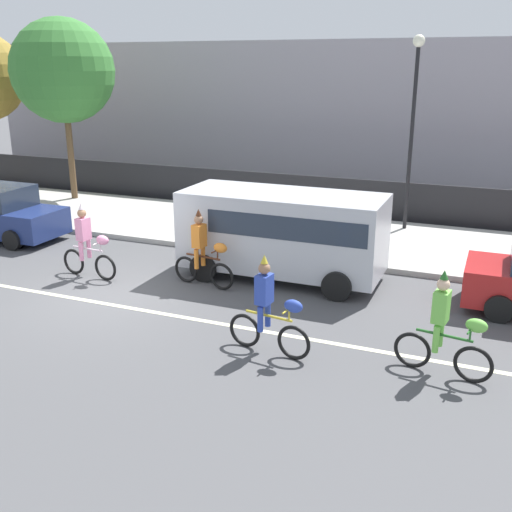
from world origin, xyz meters
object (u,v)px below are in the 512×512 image
(parade_cyclist_lime, at_px, (446,331))
(street_lamp_post, at_px, (414,106))
(parade_cyclist_orange, at_px, (203,253))
(parked_van_silver, at_px, (285,229))
(parade_cyclist_cobalt, at_px, (269,311))
(parade_cyclist_pink, at_px, (88,246))

(parade_cyclist_lime, relative_size, street_lamp_post, 0.33)
(parade_cyclist_orange, height_order, street_lamp_post, street_lamp_post)
(parade_cyclist_orange, distance_m, parked_van_silver, 2.12)
(parade_cyclist_cobalt, distance_m, parade_cyclist_lime, 3.11)
(parade_cyclist_orange, relative_size, parade_cyclist_lime, 1.00)
(parade_cyclist_lime, bearing_deg, parade_cyclist_orange, 158.02)
(parked_van_silver, bearing_deg, parade_cyclist_lime, -40.97)
(parade_cyclist_orange, xyz_separation_m, parade_cyclist_cobalt, (2.75, -2.72, 0.00))
(parked_van_silver, bearing_deg, parade_cyclist_cobalt, -74.17)
(parade_cyclist_orange, bearing_deg, street_lamp_post, 61.26)
(parade_cyclist_pink, xyz_separation_m, parade_cyclist_orange, (2.97, 0.53, 0.00))
(parade_cyclist_pink, distance_m, street_lamp_post, 10.43)
(parade_cyclist_lime, bearing_deg, parade_cyclist_pink, 168.31)
(parade_cyclist_pink, height_order, parade_cyclist_cobalt, same)
(parade_cyclist_cobalt, relative_size, parade_cyclist_lime, 1.00)
(street_lamp_post, bearing_deg, parked_van_silver, -111.15)
(parade_cyclist_orange, height_order, parked_van_silver, parked_van_silver)
(parked_van_silver, distance_m, street_lamp_post, 6.49)
(parade_cyclist_pink, bearing_deg, parked_van_silver, 21.99)
(parade_cyclist_cobalt, bearing_deg, parade_cyclist_lime, 6.77)
(parade_cyclist_orange, xyz_separation_m, street_lamp_post, (3.74, 6.81, 3.15))
(parade_cyclist_pink, xyz_separation_m, street_lamp_post, (6.71, 7.35, 3.15))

